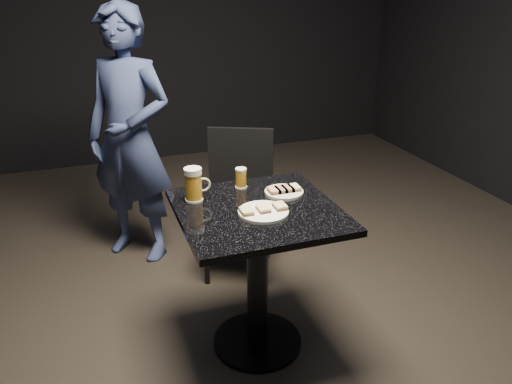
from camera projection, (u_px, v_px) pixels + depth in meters
floor at (257, 343)px, 2.51m from camera, size 6.00×6.00×0.00m
plate_large at (263, 212)px, 2.16m from camera, size 0.22×0.22×0.01m
plate_small at (284, 192)px, 2.36m from camera, size 0.18×0.18×0.01m
patron at (130, 138)px, 3.04m from camera, size 0.69×0.66×1.58m
table at (257, 255)px, 2.31m from camera, size 0.70×0.70×0.75m
beer_mug at (194, 184)px, 2.26m from camera, size 0.12×0.08×0.16m
beer_tumbler at (241, 178)px, 2.42m from camera, size 0.06×0.06×0.10m
chair at (239, 192)px, 3.01m from camera, size 0.53×0.53×0.87m
canapes_on_plate_large at (263, 209)px, 2.16m from camera, size 0.20×0.07×0.02m
canapes_on_plate_small at (284, 189)px, 2.36m from camera, size 0.15×0.07×0.02m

